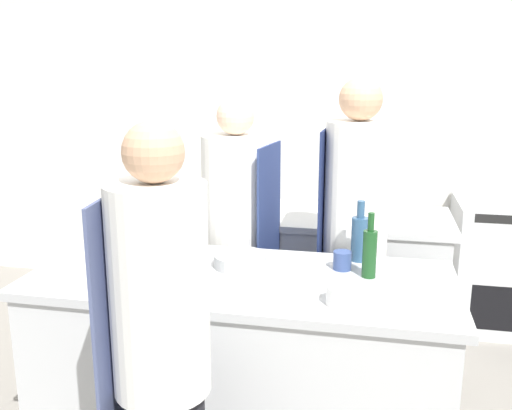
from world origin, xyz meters
TOP-DOWN VIEW (x-y plane):
  - wall_back at (0.00, 2.13)m, footprint 8.00×0.06m
  - prep_counter at (0.00, 0.00)m, footprint 1.95×0.82m
  - pass_counter at (0.12, 1.19)m, footprint 1.93×0.71m
  - chef_at_prep_near at (-0.10, -0.75)m, footprint 0.35×0.34m
  - chef_at_stove at (-0.19, 0.70)m, footprint 0.43×0.41m
  - chef_at_pass_far at (0.49, 0.63)m, footprint 0.36×0.35m
  - bottle_olive_oil at (-0.29, -0.07)m, footprint 0.06×0.06m
  - bottle_vinegar at (-0.14, -0.16)m, footprint 0.09×0.09m
  - bottle_wine at (0.58, 0.11)m, footprint 0.06×0.06m
  - bottle_cooking_oil at (0.53, 0.33)m, footprint 0.08×0.08m
  - bowl_mixing_large at (-0.03, 0.12)m, footprint 0.25×0.25m
  - bowl_prep_small at (-0.65, 0.18)m, footprint 0.23×0.23m
  - bowl_ceramic_blue at (0.49, -0.23)m, footprint 0.16×0.16m
  - cup at (0.45, 0.18)m, footprint 0.09×0.09m
  - cutting_board at (0.22, -0.08)m, footprint 0.33×0.18m

SIDE VIEW (x-z plane):
  - prep_counter at x=0.00m, z-range 0.00..0.92m
  - pass_counter at x=0.12m, z-range 0.00..0.92m
  - chef_at_stove at x=-0.19m, z-range -0.01..1.68m
  - chef_at_prep_near at x=-0.10m, z-range 0.01..1.70m
  - chef_at_pass_far at x=0.49m, z-range 0.01..1.81m
  - cutting_board at x=0.22m, z-range 0.92..0.93m
  - bowl_mixing_large at x=-0.03m, z-range 0.92..0.98m
  - bowl_ceramic_blue at x=0.49m, z-range 0.92..1.00m
  - bowl_prep_small at x=-0.65m, z-range 0.92..1.00m
  - cup at x=0.45m, z-range 0.92..1.00m
  - bottle_vinegar at x=-0.14m, z-range 0.90..1.09m
  - bottle_olive_oil at x=-0.29m, z-range 0.89..1.09m
  - bottle_wine at x=0.58m, z-range 0.88..1.19m
  - bottle_cooking_oil at x=0.53m, z-range 0.88..1.19m
  - wall_back at x=0.00m, z-range 0.00..2.80m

